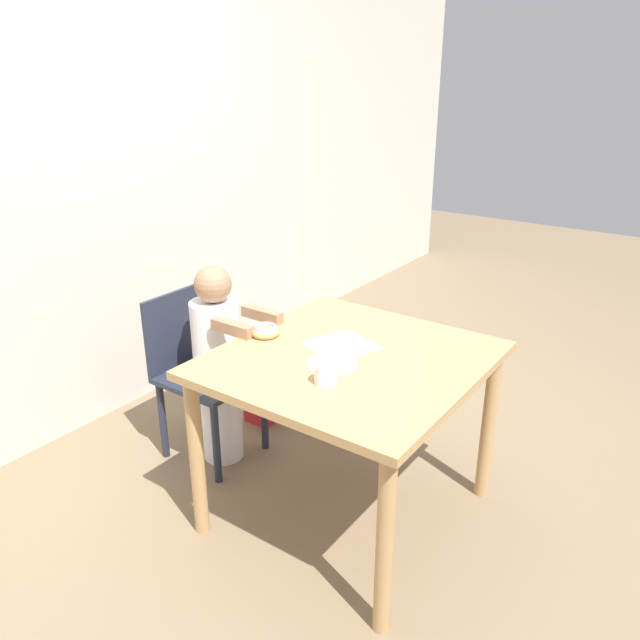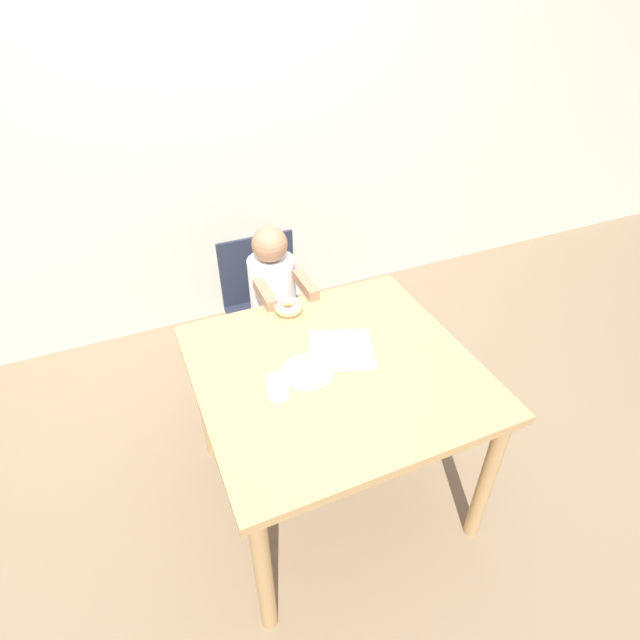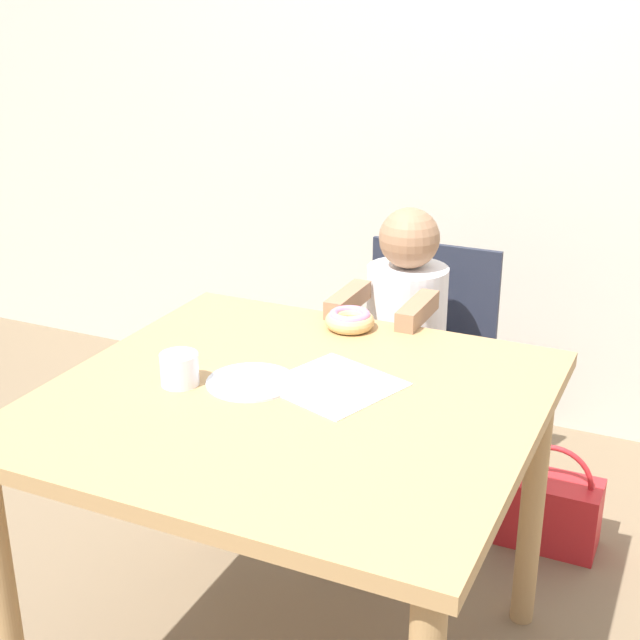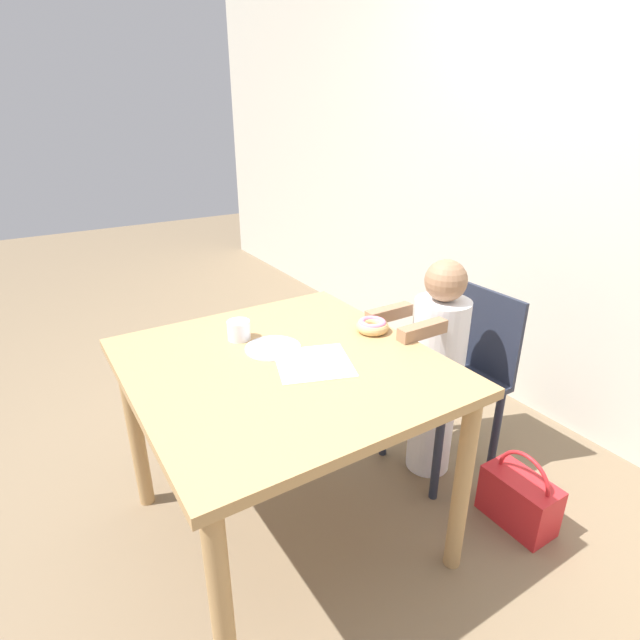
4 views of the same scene
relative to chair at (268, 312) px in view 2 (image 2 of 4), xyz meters
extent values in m
plane|color=#7A664C|center=(0.00, -0.85, -0.44)|extent=(12.00, 12.00, 0.00)
cube|color=beige|center=(0.00, 0.73, 0.81)|extent=(8.00, 0.05, 2.50)
cube|color=tan|center=(0.00, -0.85, 0.30)|extent=(1.03, 0.99, 0.03)
cylinder|color=tan|center=(-0.46, -1.29, -0.08)|extent=(0.06, 0.06, 0.72)
cylinder|color=tan|center=(0.46, -1.29, -0.08)|extent=(0.06, 0.06, 0.72)
cylinder|color=tan|center=(-0.46, -0.42, -0.08)|extent=(0.06, 0.06, 0.72)
cylinder|color=tan|center=(0.46, -0.42, -0.08)|extent=(0.06, 0.06, 0.72)
cube|color=#232838|center=(0.00, -0.06, -0.01)|extent=(0.41, 0.43, 0.03)
cube|color=#232838|center=(0.00, 0.14, 0.19)|extent=(0.41, 0.02, 0.38)
cylinder|color=#232838|center=(-0.17, -0.24, -0.23)|extent=(0.04, 0.04, 0.41)
cylinder|color=#232838|center=(0.17, -0.24, -0.23)|extent=(0.04, 0.04, 0.41)
cylinder|color=#232838|center=(-0.17, 0.12, -0.23)|extent=(0.04, 0.04, 0.41)
cylinder|color=#232838|center=(0.17, 0.12, -0.23)|extent=(0.04, 0.04, 0.41)
cylinder|color=white|center=(0.00, -0.12, -0.22)|extent=(0.20, 0.20, 0.44)
cylinder|color=white|center=(0.00, -0.12, 0.19)|extent=(0.23, 0.23, 0.38)
sphere|color=#997051|center=(0.00, -0.12, 0.47)|extent=(0.17, 0.17, 0.17)
cube|color=#997051|center=(-0.10, -0.32, 0.34)|extent=(0.05, 0.21, 0.05)
cube|color=#997051|center=(0.10, -0.32, 0.34)|extent=(0.05, 0.21, 0.05)
torus|color=#DBB270|center=(-0.04, -0.45, 0.33)|extent=(0.12, 0.12, 0.04)
torus|color=pink|center=(-0.04, -0.45, 0.35)|extent=(0.11, 0.11, 0.02)
cube|color=white|center=(0.06, -0.77, 0.32)|extent=(0.31, 0.31, 0.00)
cube|color=red|center=(0.45, -0.05, -0.33)|extent=(0.29, 0.15, 0.21)
torus|color=red|center=(0.45, -0.05, -0.23)|extent=(0.23, 0.02, 0.23)
cylinder|color=white|center=(-0.25, -0.91, 0.35)|extent=(0.08, 0.08, 0.07)
cylinder|color=silver|center=(-0.11, -0.84, 0.32)|extent=(0.20, 0.20, 0.01)
camera|label=1|loc=(-1.89, -2.05, 1.37)|focal=35.00mm
camera|label=2|loc=(-0.61, -2.11, 1.58)|focal=28.00mm
camera|label=3|loc=(0.77, -2.38, 1.15)|focal=50.00mm
camera|label=4|loc=(1.33, -1.54, 1.11)|focal=28.00mm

